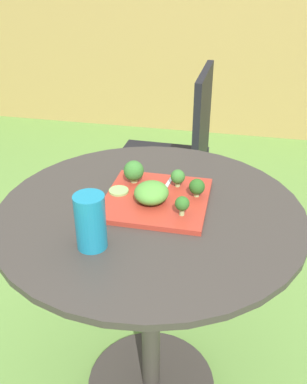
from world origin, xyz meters
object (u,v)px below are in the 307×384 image
patio_chair (178,148)px  salad_plate (157,199)px  drinking_glass (91,224)px  fork (165,189)px

patio_chair → salad_plate: (0.08, -0.88, 0.23)m
drinking_glass → fork: size_ratio=0.87×
patio_chair → salad_plate: patio_chair is taller
drinking_glass → patio_chair: bearing=88.7°
patio_chair → salad_plate: size_ratio=3.22×
drinking_glass → fork: bearing=66.4°
salad_plate → fork: size_ratio=1.81×
patio_chair → fork: size_ratio=5.81×
drinking_glass → fork: drinking_glass is taller
salad_plate → drinking_glass: (-0.11, -0.23, 0.05)m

